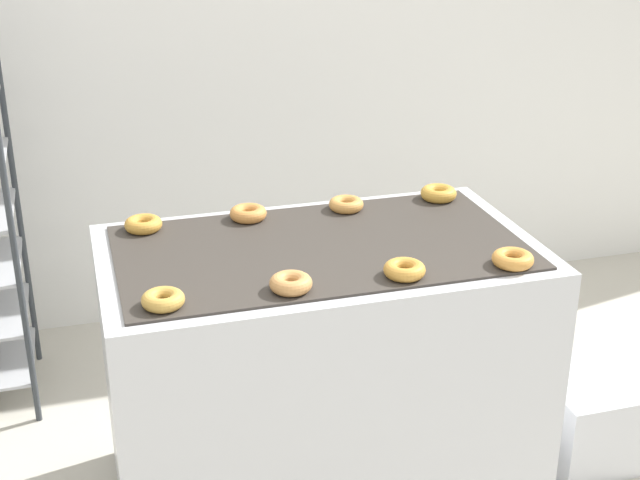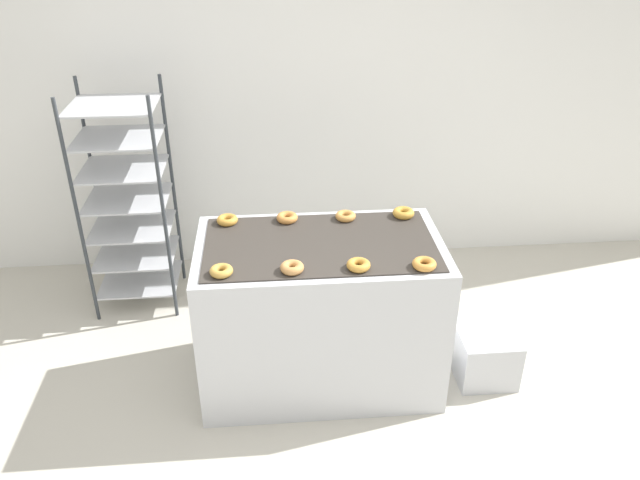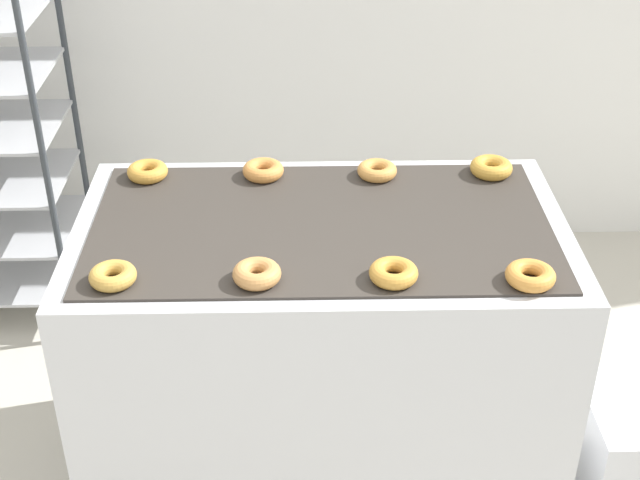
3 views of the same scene
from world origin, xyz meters
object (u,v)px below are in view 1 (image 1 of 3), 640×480
(donut_near_left, at_px, (163,300))
(donut_near_midleft, at_px, (291,283))
(fryer_machine, at_px, (320,374))
(donut_far_left, at_px, (143,224))
(glaze_bin, at_px, (586,417))
(donut_far_right, at_px, (438,193))
(donut_far_midleft, at_px, (248,213))
(donut_far_midright, at_px, (346,204))
(donut_near_right, at_px, (513,259))
(donut_near_midright, at_px, (404,270))

(donut_near_left, relative_size, donut_near_midleft, 0.97)
(donut_near_left, bearing_deg, fryer_machine, 27.98)
(donut_near_left, relative_size, donut_far_left, 0.97)
(fryer_machine, xyz_separation_m, donut_far_left, (-0.51, 0.28, 0.48))
(fryer_machine, relative_size, glaze_bin, 3.62)
(donut_far_right, bearing_deg, glaze_bin, -37.84)
(donut_near_left, height_order, donut_far_midleft, donut_far_midleft)
(donut_far_midright, relative_size, donut_far_right, 0.94)
(fryer_machine, distance_m, donut_near_left, 0.76)
(donut_near_midleft, distance_m, donut_near_right, 0.67)
(donut_far_midleft, bearing_deg, donut_far_left, 179.87)
(donut_near_right, relative_size, donut_far_left, 1.02)
(donut_near_left, xyz_separation_m, donut_far_midleft, (0.35, 0.56, 0.00))
(donut_near_midright, relative_size, donut_near_right, 0.99)
(fryer_machine, xyz_separation_m, donut_near_midright, (0.17, -0.28, 0.48))
(donut_far_midright, bearing_deg, glaze_bin, -23.74)
(donut_far_left, bearing_deg, donut_far_midright, -0.59)
(donut_near_midleft, height_order, donut_far_left, donut_near_midleft)
(fryer_machine, relative_size, donut_near_midleft, 11.29)
(donut_near_midleft, bearing_deg, donut_far_right, 39.37)
(donut_far_left, relative_size, donut_far_midright, 1.02)
(donut_far_midright, xyz_separation_m, donut_far_right, (0.34, 0.01, 0.00))
(fryer_machine, relative_size, donut_near_midright, 11.14)
(fryer_machine, bearing_deg, donut_near_right, -30.34)
(fryer_machine, height_order, donut_near_midleft, donut_near_midleft)
(glaze_bin, height_order, donut_near_right, donut_near_right)
(donut_far_midright, height_order, donut_far_right, donut_far_right)
(fryer_machine, height_order, donut_far_midright, donut_far_midright)
(fryer_machine, bearing_deg, donut_far_midright, 57.95)
(donut_near_left, height_order, donut_far_right, donut_far_right)
(donut_near_midleft, relative_size, donut_far_right, 0.95)
(donut_near_left, bearing_deg, donut_near_midright, -0.24)
(donut_near_midright, bearing_deg, donut_far_right, 58.37)
(donut_near_left, distance_m, donut_far_midright, 0.88)
(glaze_bin, relative_size, donut_far_right, 2.96)
(donut_far_midleft, xyz_separation_m, donut_far_midright, (0.34, -0.01, -0.00))
(donut_far_midleft, relative_size, donut_far_midright, 1.04)
(donut_far_left, relative_size, donut_far_right, 0.95)
(donut_near_left, height_order, donut_far_midright, same)
(fryer_machine, xyz_separation_m, donut_far_midright, (0.17, 0.28, 0.48))
(donut_far_midleft, xyz_separation_m, donut_far_right, (0.68, 0.00, 0.00))
(donut_near_left, bearing_deg, donut_far_right, 28.36)
(glaze_bin, xyz_separation_m, donut_near_midright, (-0.81, -0.20, 0.78))
(donut_far_left, xyz_separation_m, donut_far_midright, (0.68, -0.01, -0.00))
(donut_near_right, relative_size, donut_far_midright, 1.04)
(donut_near_left, xyz_separation_m, donut_far_midright, (0.69, 0.55, -0.00))
(donut_near_left, relative_size, donut_near_midright, 0.96)
(donut_near_left, relative_size, donut_far_midleft, 0.95)
(donut_near_midleft, distance_m, donut_far_right, 0.88)
(fryer_machine, height_order, donut_near_midright, donut_near_midright)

